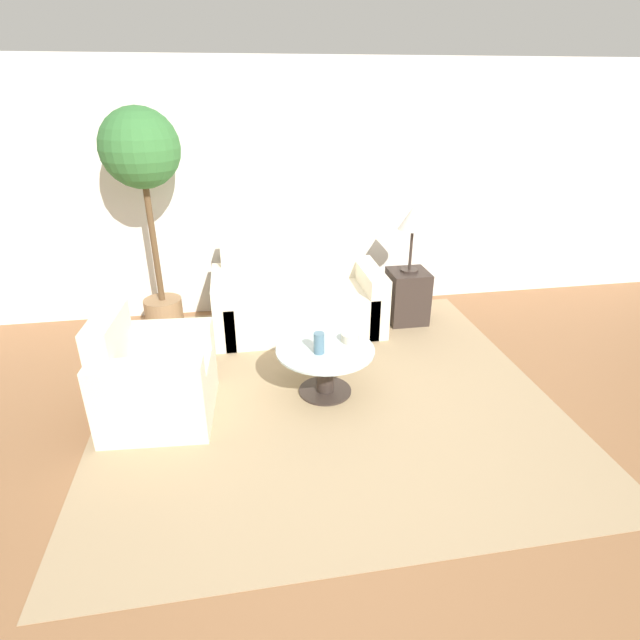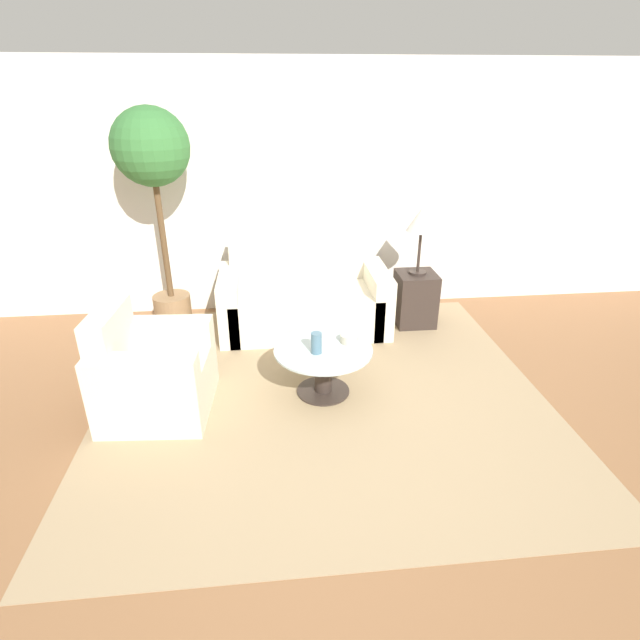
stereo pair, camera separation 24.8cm
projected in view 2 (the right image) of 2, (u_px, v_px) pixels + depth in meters
ground_plane at (325, 452)px, 3.50m from camera, size 14.00×14.00×0.00m
wall_back at (298, 192)px, 5.31m from camera, size 10.00×0.06×2.60m
rug at (323, 391)px, 4.18m from camera, size 3.61×3.46×0.01m
sofa_main at (304, 300)px, 5.23m from camera, size 1.71×0.85×0.89m
armchair at (150, 376)px, 3.85m from camera, size 0.84×0.87×0.86m
coffee_table at (323, 364)px, 4.07m from camera, size 0.80×0.80×0.41m
side_table at (415, 299)px, 5.28m from camera, size 0.40×0.40×0.57m
table_lamp at (422, 221)px, 4.92m from camera, size 0.30×0.30×0.70m
potted_plant at (154, 171)px, 4.63m from camera, size 0.71×0.71×2.18m
vase at (316, 343)px, 3.91m from camera, size 0.09×0.09×0.17m
bowl at (349, 338)px, 4.09m from camera, size 0.15×0.15×0.07m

